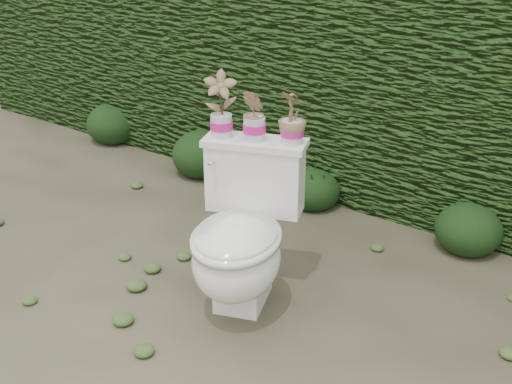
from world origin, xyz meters
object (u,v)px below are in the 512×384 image
Objects in this scene: toilet at (241,240)px; potted_plant_center at (254,116)px; potted_plant_right at (292,119)px; potted_plant_left at (221,106)px.

toilet is 0.59m from potted_plant_center.
potted_plant_center is 0.18m from potted_plant_right.
potted_plant_center is at bearing 90.74° from toilet.
toilet is 0.62m from potted_plant_right.
potted_plant_right is (0.33, 0.12, -0.03)m from potted_plant_left.
toilet is 3.32× the size of potted_plant_right.
potted_plant_left is (-0.24, 0.17, 0.57)m from toilet.
potted_plant_left is at bearing 125.08° from toilet.
potted_plant_center reaches higher than toilet.
potted_plant_left reaches higher than potted_plant_right.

